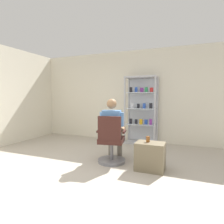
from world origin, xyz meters
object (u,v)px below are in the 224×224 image
seated_shopkeeper (113,127)px  office_chair (111,144)px  storage_crate (150,156)px  tea_glass (148,139)px  display_cabinet_main (142,110)px

seated_shopkeeper → office_chair: bearing=-79.2°
office_chair → storage_crate: size_ratio=1.88×
office_chair → tea_glass: office_chair is taller
storage_crate → tea_glass: size_ratio=4.88×
office_chair → storage_crate: office_chair is taller
display_cabinet_main → tea_glass: size_ratio=18.10×
seated_shopkeeper → tea_glass: 0.82m
display_cabinet_main → seated_shopkeeper: size_ratio=1.47×
office_chair → tea_glass: 0.77m
office_chair → seated_shopkeeper: seated_shopkeeper is taller
seated_shopkeeper → storage_crate: size_ratio=2.52×
display_cabinet_main → storage_crate: 2.18m
storage_crate → tea_glass: (-0.05, 0.02, 0.31)m
storage_crate → office_chair: bearing=175.1°
display_cabinet_main → office_chair: (-0.16, -1.90, -0.57)m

